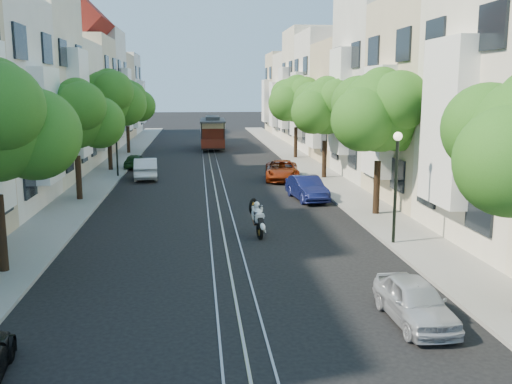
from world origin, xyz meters
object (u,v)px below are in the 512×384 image
object	(u,v)px
tree_e_c	(326,108)
tree_w_c	(108,100)
cable_car	(213,131)
parked_car_e_far	(282,170)
parked_car_w_mid	(146,168)
sportbike_rider	(257,217)
tree_e_b	(381,113)
parked_car_e_near	(415,301)
tree_e_d	(297,100)
tree_w_b	(76,117)
tree_w_d	(127,102)
lamp_east	(396,171)
lamp_west	(116,135)
parked_car_w_far	(135,161)
parked_car_e_mid	(307,188)

from	to	relation	value
tree_e_c	tree_w_c	xyz separation A→B (m)	(-14.40, 5.00, 0.47)
cable_car	parked_car_e_far	size ratio (longest dim) A/B	1.67
parked_car_w_mid	sportbike_rider	bearing A→B (deg)	105.78
tree_e_b	parked_car_e_near	distance (m)	13.02
tree_e_b	tree_e_c	size ratio (longest dim) A/B	1.03
tree_e_c	tree_e_d	xyz separation A→B (m)	(0.00, 11.00, 0.27)
tree_w_b	tree_w_d	xyz separation A→B (m)	(0.00, 22.00, 0.20)
lamp_east	lamp_west	world-z (taller)	same
tree_w_b	parked_car_w_far	xyz separation A→B (m)	(1.54, 12.38, -3.86)
parked_car_e_mid	parked_car_w_far	size ratio (longest dim) A/B	1.21
parked_car_w_far	tree_w_c	bearing A→B (deg)	47.16
tree_e_c	tree_w_b	distance (m)	15.60
tree_e_c	tree_e_d	world-z (taller)	tree_e_d
tree_w_d	parked_car_e_near	distance (m)	40.87
tree_e_b	tree_e_d	xyz separation A→B (m)	(0.00, 22.00, 0.13)
parked_car_w_far	cable_car	bearing A→B (deg)	-109.25
cable_car	parked_car_e_mid	bearing A→B (deg)	-79.73
parked_car_e_far	tree_w_c	bearing A→B (deg)	162.54
lamp_west	parked_car_e_near	bearing A→B (deg)	-66.85
lamp_west	parked_car_w_mid	size ratio (longest dim) A/B	1.00
cable_car	parked_car_e_near	xyz separation A→B (m)	(3.90, -42.78, -1.16)
cable_car	parked_car_w_mid	size ratio (longest dim) A/B	1.82
sportbike_rider	parked_car_e_mid	bearing A→B (deg)	55.50
tree_e_c	lamp_east	size ratio (longest dim) A/B	1.57
tree_e_b	tree_w_c	world-z (taller)	tree_w_c
tree_w_b	sportbike_rider	distance (m)	12.24
tree_e_b	lamp_west	world-z (taller)	tree_e_b
lamp_east	parked_car_w_far	size ratio (longest dim) A/B	1.31
parked_car_w_mid	parked_car_w_far	size ratio (longest dim) A/B	1.31
lamp_east	parked_car_e_near	xyz separation A→B (m)	(-1.90, -7.02, -2.29)
tree_e_d	lamp_west	xyz separation A→B (m)	(-13.56, -8.98, -2.02)
parked_car_e_mid	parked_car_w_far	bearing A→B (deg)	120.80
tree_e_b	parked_car_w_mid	size ratio (longest dim) A/B	1.60
sportbike_rider	parked_car_w_far	world-z (taller)	sportbike_rider
tree_w_b	parked_car_e_near	size ratio (longest dim) A/B	1.91
parked_car_e_near	parked_car_e_mid	bearing A→B (deg)	87.35
lamp_west	parked_car_e_far	distance (m)	11.14
lamp_west	parked_car_w_mid	world-z (taller)	lamp_west
parked_car_w_mid	parked_car_w_far	distance (m)	5.14
tree_e_c	parked_car_w_mid	bearing A→B (deg)	173.24
cable_car	parked_car_w_mid	world-z (taller)	cable_car
tree_e_b	cable_car	bearing A→B (deg)	102.39
tree_w_b	parked_car_e_near	world-z (taller)	tree_w_b
tree_w_b	parked_car_w_mid	world-z (taller)	tree_w_b
cable_car	parked_car_e_near	bearing A→B (deg)	-83.56
tree_e_c	parked_car_e_near	xyz separation A→B (m)	(-2.86, -23.00, -4.04)
parked_car_e_near	tree_e_d	bearing A→B (deg)	83.75
cable_car	tree_w_d	bearing A→B (deg)	-152.43
tree_w_c	parked_car_w_far	bearing A→B (deg)	41.93
tree_e_d	parked_car_e_mid	size ratio (longest dim) A/B	1.78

